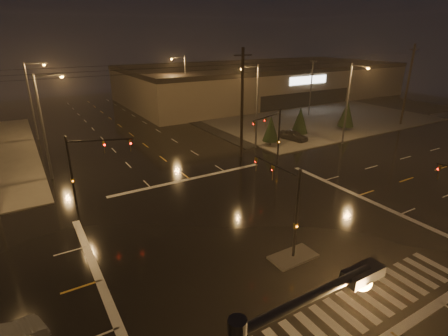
{
  "coord_description": "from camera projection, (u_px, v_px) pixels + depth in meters",
  "views": [
    {
      "loc": [
        -13.3,
        -17.7,
        13.18
      ],
      "look_at": [
        0.39,
        5.14,
        3.0
      ],
      "focal_mm": 28.0,
      "sensor_mm": 36.0,
      "label": 1
    }
  ],
  "objects": [
    {
      "name": "ground",
      "position": [
        256.0,
        229.0,
        25.27
      ],
      "size": [
        140.0,
        140.0,
        0.0
      ],
      "primitive_type": "plane",
      "color": "black",
      "rests_on": "ground"
    },
    {
      "name": "sidewalk_ne",
      "position": [
        293.0,
        112.0,
        63.69
      ],
      "size": [
        36.0,
        36.0,
        0.12
      ],
      "primitive_type": "cube",
      "color": "#484540",
      "rests_on": "ground"
    },
    {
      "name": "median_island",
      "position": [
        293.0,
        257.0,
        22.04
      ],
      "size": [
        3.0,
        1.6,
        0.15
      ],
      "primitive_type": "cube",
      "color": "#484540",
      "rests_on": "ground"
    },
    {
      "name": "crosswalk",
      "position": [
        358.0,
        307.0,
        18.06
      ],
      "size": [
        15.0,
        2.6,
        0.01
      ],
      "primitive_type": "cube",
      "color": "beige",
      "rests_on": "ground"
    },
    {
      "name": "stop_bar_near",
      "position": [
        393.0,
        333.0,
        16.46
      ],
      "size": [
        16.0,
        0.5,
        0.01
      ],
      "primitive_type": "cube",
      "color": "beige",
      "rests_on": "ground"
    },
    {
      "name": "stop_bar_far",
      "position": [
        190.0,
        179.0,
        34.08
      ],
      "size": [
        16.0,
        0.5,
        0.01
      ],
      "primitive_type": "cube",
      "color": "beige",
      "rests_on": "ground"
    },
    {
      "name": "parking_lot",
      "position": [
        321.0,
        111.0,
        64.5
      ],
      "size": [
        50.0,
        24.0,
        0.08
      ],
      "primitive_type": "cube",
      "color": "black",
      "rests_on": "ground"
    },
    {
      "name": "retail_building",
      "position": [
        263.0,
        80.0,
        77.55
      ],
      "size": [
        60.2,
        28.3,
        7.2
      ],
      "color": "#706450",
      "rests_on": "ground"
    },
    {
      "name": "signal_mast_median",
      "position": [
        287.0,
        199.0,
        21.47
      ],
      "size": [
        0.25,
        4.59,
        6.0
      ],
      "color": "black",
      "rests_on": "ground"
    },
    {
      "name": "signal_mast_ne",
      "position": [
        274.0,
        130.0,
        36.6
      ],
      "size": [
        4.84,
        1.86,
        6.0
      ],
      "color": "black",
      "rests_on": "ground"
    },
    {
      "name": "signal_mast_nw",
      "position": [
        84.0,
        162.0,
        27.48
      ],
      "size": [
        4.84,
        1.86,
        6.0
      ],
      "color": "black",
      "rests_on": "ground"
    },
    {
      "name": "streetlight_1",
      "position": [
        45.0,
        120.0,
        32.25
      ],
      "size": [
        2.77,
        0.32,
        10.0
      ],
      "color": "#38383A",
      "rests_on": "ground"
    },
    {
      "name": "streetlight_2",
      "position": [
        33.0,
        96.0,
        45.07
      ],
      "size": [
        2.77,
        0.32,
        10.0
      ],
      "color": "#38383A",
      "rests_on": "ground"
    },
    {
      "name": "streetlight_3",
      "position": [
        255.0,
        101.0,
        41.39
      ],
      "size": [
        2.77,
        0.32,
        10.0
      ],
      "color": "#38383A",
      "rests_on": "ground"
    },
    {
      "name": "streetlight_4",
      "position": [
        184.0,
        83.0,
        57.41
      ],
      "size": [
        2.77,
        0.32,
        10.0
      ],
      "color": "#38383A",
      "rests_on": "ground"
    },
    {
      "name": "streetlight_6",
      "position": [
        350.0,
        99.0,
        42.73
      ],
      "size": [
        0.32,
        2.77,
        10.0
      ],
      "color": "#38383A",
      "rests_on": "ground"
    },
    {
      "name": "utility_pole_1",
      "position": [
        242.0,
        104.0,
        38.14
      ],
      "size": [
        2.2,
        0.32,
        12.0
      ],
      "color": "black",
      "rests_on": "ground"
    },
    {
      "name": "utility_pole_2",
      "position": [
        408.0,
        85.0,
        52.55
      ],
      "size": [
        2.2,
        0.32,
        12.0
      ],
      "color": "black",
      "rests_on": "ground"
    },
    {
      "name": "conifer_0",
      "position": [
        271.0,
        129.0,
        43.39
      ],
      "size": [
        2.01,
        2.01,
        3.85
      ],
      "color": "black",
      "rests_on": "ground"
    },
    {
      "name": "conifer_1",
      "position": [
        300.0,
        120.0,
        46.92
      ],
      "size": [
        2.22,
        2.22,
        4.17
      ],
      "color": "black",
      "rests_on": "ground"
    },
    {
      "name": "conifer_2",
      "position": [
        347.0,
        114.0,
        50.29
      ],
      "size": [
        2.33,
        2.33,
        4.35
      ],
      "color": "black",
      "rests_on": "ground"
    },
    {
      "name": "car_parked",
      "position": [
        293.0,
        135.0,
        46.34
      ],
      "size": [
        2.51,
        4.31,
        1.38
      ],
      "primitive_type": "imported",
      "rotation": [
        0.0,
        0.0,
        0.23
      ],
      "color": "black",
      "rests_on": "ground"
    }
  ]
}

